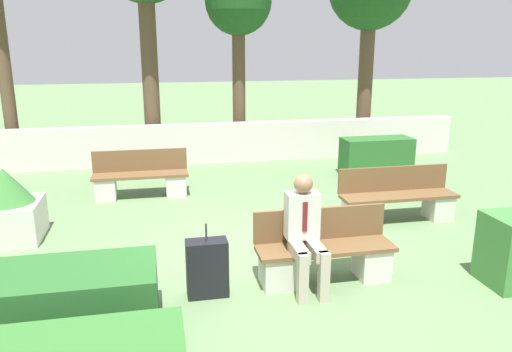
# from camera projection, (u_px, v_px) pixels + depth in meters

# --- Properties ---
(ground_plane) EXTENTS (60.00, 60.00, 0.00)m
(ground_plane) POSITION_uv_depth(u_px,v_px,m) (248.00, 249.00, 6.88)
(ground_plane) COLOR #607F51
(perimeter_wall) EXTENTS (12.49, 0.30, 0.92)m
(perimeter_wall) POSITION_uv_depth(u_px,v_px,m) (206.00, 143.00, 11.73)
(perimeter_wall) COLOR beige
(perimeter_wall) RESTS_ON ground_plane
(bench_front) EXTENTS (1.64, 0.48, 0.84)m
(bench_front) POSITION_uv_depth(u_px,v_px,m) (324.00, 255.00, 5.92)
(bench_front) COLOR brown
(bench_front) RESTS_ON ground_plane
(bench_left_side) EXTENTS (1.72, 0.49, 0.84)m
(bench_left_side) POSITION_uv_depth(u_px,v_px,m) (141.00, 180.00, 9.14)
(bench_left_side) COLOR brown
(bench_left_side) RESTS_ON ground_plane
(bench_right_side) EXTENTS (1.86, 0.48, 0.84)m
(bench_right_side) POSITION_uv_depth(u_px,v_px,m) (397.00, 201.00, 7.90)
(bench_right_side) COLOR brown
(bench_right_side) RESTS_ON ground_plane
(person_seated_man) EXTENTS (0.38, 0.63, 1.33)m
(person_seated_man) POSITION_uv_depth(u_px,v_px,m) (305.00, 228.00, 5.62)
(person_seated_man) COLOR #B2A893
(person_seated_man) RESTS_ON ground_plane
(hedge_block_near_right) EXTENTS (1.88, 0.89, 0.66)m
(hedge_block_near_right) POSITION_uv_depth(u_px,v_px,m) (59.00, 302.00, 4.82)
(hedge_block_near_right) COLOR #286028
(hedge_block_near_right) RESTS_ON ground_plane
(hedge_block_mid_right) EXTENTS (1.49, 0.60, 0.79)m
(hedge_block_mid_right) POSITION_uv_depth(u_px,v_px,m) (376.00, 156.00, 10.67)
(hedge_block_mid_right) COLOR #286028
(hedge_block_mid_right) RESTS_ON ground_plane
(planter_corner_left) EXTENTS (0.88, 0.88, 1.06)m
(planter_corner_left) POSITION_uv_depth(u_px,v_px,m) (7.00, 207.00, 7.09)
(planter_corner_left) COLOR beige
(planter_corner_left) RESTS_ON ground_plane
(suitcase) EXTENTS (0.46, 0.24, 0.86)m
(suitcase) POSITION_uv_depth(u_px,v_px,m) (207.00, 268.00, 5.55)
(suitcase) COLOR black
(suitcase) RESTS_ON ground_plane
(tree_center_right) EXTENTS (1.58, 1.58, 4.49)m
(tree_center_right) POSITION_uv_depth(u_px,v_px,m) (238.00, 8.00, 11.80)
(tree_center_right) COLOR brown
(tree_center_right) RESTS_ON ground_plane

